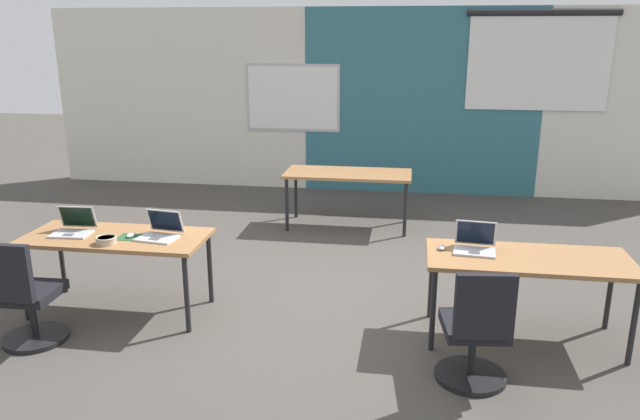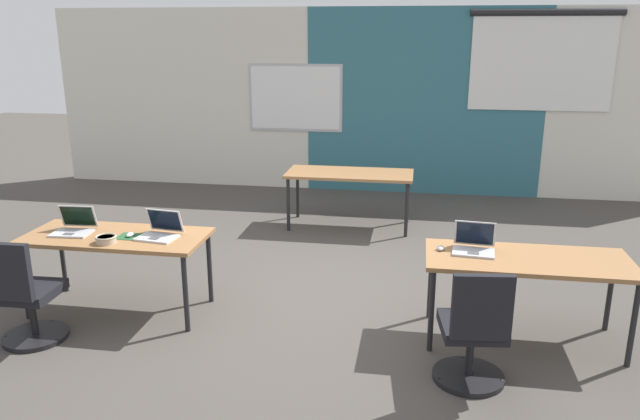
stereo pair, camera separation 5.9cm
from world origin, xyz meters
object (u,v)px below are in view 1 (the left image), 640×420
at_px(laptop_near_left_inner, 160,232).
at_px(chair_near_right_inner, 476,336).
at_px(mouse_near_right_inner, 442,248).
at_px(snack_bowl, 106,240).
at_px(mouse_near_left_inner, 131,235).
at_px(laptop_near_right_inner, 475,245).
at_px(desk_near_right, 528,264).
at_px(desk_far_center, 348,177).
at_px(desk_near_left, 116,242).
at_px(chair_near_left_end, 25,301).
at_px(laptop_near_left_end, 73,228).

bearing_deg(laptop_near_left_inner, chair_near_right_inner, -8.26).
xyz_separation_m(mouse_near_right_inner, snack_bowl, (-2.79, -0.28, 0.02)).
xyz_separation_m(laptop_near_left_inner, snack_bowl, (-0.39, -0.22, -0.01)).
relative_size(mouse_near_left_inner, snack_bowl, 0.57).
relative_size(laptop_near_right_inner, snack_bowl, 2.01).
height_order(desk_near_right, laptop_near_right_inner, laptop_near_right_inner).
relative_size(desk_far_center, laptop_near_left_inner, 4.35).
height_order(laptop_near_left_inner, laptop_near_right_inner, laptop_near_right_inner).
height_order(desk_near_left, snack_bowl, snack_bowl).
xyz_separation_m(desk_near_right, laptop_near_right_inner, (-0.42, 0.08, 0.11)).
height_order(desk_far_center, laptop_near_left_inner, laptop_near_left_inner).
bearing_deg(mouse_near_left_inner, desk_far_center, 60.57).
distance_m(laptop_near_left_inner, mouse_near_left_inner, 0.26).
distance_m(mouse_near_left_inner, mouse_near_right_inner, 2.67).
relative_size(desk_near_right, snack_bowl, 9.01).
bearing_deg(chair_near_left_end, desk_near_right, -171.86).
relative_size(desk_near_right, mouse_near_left_inner, 15.69).
bearing_deg(desk_far_center, laptop_near_left_inner, -115.65).
height_order(laptop_near_left_inner, laptop_near_left_end, same).
distance_m(desk_far_center, laptop_near_left_end, 3.53).
height_order(chair_near_left_end, mouse_near_right_inner, chair_near_left_end).
relative_size(desk_near_left, laptop_near_left_inner, 4.35).
xyz_separation_m(desk_near_right, laptop_near_left_inner, (-3.09, 0.01, 0.11)).
bearing_deg(snack_bowl, laptop_near_left_end, 152.59).
height_order(laptop_near_left_end, mouse_near_right_inner, laptop_near_left_end).
bearing_deg(mouse_near_right_inner, desk_near_right, -5.78).
bearing_deg(laptop_near_right_inner, desk_far_center, 121.87).
height_order(mouse_near_left_inner, mouse_near_right_inner, mouse_near_left_inner).
bearing_deg(desk_near_right, mouse_near_left_inner, -179.51).
xyz_separation_m(desk_near_left, laptop_near_left_end, (-0.40, 0.01, 0.11)).
xyz_separation_m(desk_far_center, laptop_near_left_end, (-2.15, -2.79, 0.11)).
bearing_deg(laptop_near_right_inner, desk_near_right, -5.23).
height_order(laptop_near_left_inner, chair_near_left_end, laptop_near_left_inner).
distance_m(laptop_near_right_inner, snack_bowl, 3.07).
xyz_separation_m(desk_near_left, desk_far_center, (1.75, 2.80, 0.00)).
height_order(desk_near_right, desk_far_center, same).
distance_m(laptop_near_right_inner, chair_near_right_inner, 0.92).
relative_size(desk_near_left, desk_far_center, 1.00).
distance_m(desk_far_center, snack_bowl, 3.47).
height_order(chair_near_left_end, chair_near_right_inner, same).
bearing_deg(desk_near_right, desk_far_center, 122.01).
distance_m(laptop_near_left_inner, laptop_near_left_end, 0.81).
height_order(mouse_near_left_inner, chair_near_right_inner, chair_near_right_inner).
relative_size(laptop_near_left_inner, mouse_near_left_inner, 3.61).
distance_m(desk_near_left, snack_bowl, 0.23).
xyz_separation_m(mouse_near_right_inner, chair_near_right_inner, (0.23, -0.82, -0.36)).
distance_m(desk_near_right, laptop_near_left_inner, 3.09).
xyz_separation_m(laptop_near_right_inner, mouse_near_right_inner, (-0.26, -0.01, -0.03)).
distance_m(laptop_near_left_inner, snack_bowl, 0.45).
bearing_deg(chair_near_left_end, laptop_near_right_inner, -169.45).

